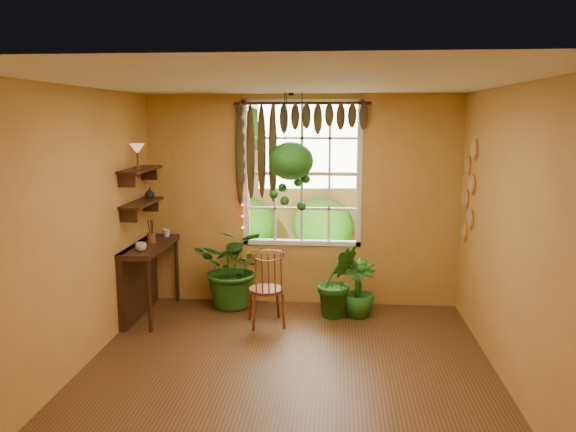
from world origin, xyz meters
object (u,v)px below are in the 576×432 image
Objects in this scene: counter_ledge at (142,271)px; potted_plant_left at (235,267)px; potted_plant_mid at (338,281)px; windsor_chair at (267,299)px; hanging_basket at (291,164)px.

counter_ledge is 1.14m from potted_plant_left.
potted_plant_mid is (2.38, 0.14, -0.10)m from counter_ledge.
windsor_chair is 1.20× the size of potted_plant_mid.
counter_ledge is 1.59m from windsor_chair.
potted_plant_mid is at bearing -11.05° from potted_plant_left.
potted_plant_left is 1.34m from potted_plant_mid.
potted_plant_mid reaches higher than counter_ledge.
counter_ledge is 0.84× the size of hanging_basket.
hanging_basket is (-0.59, 0.21, 1.39)m from potted_plant_mid.
hanging_basket is at bearing 160.60° from potted_plant_mid.
windsor_chair is at bearing -112.75° from hanging_basket.
hanging_basket is (1.80, 0.35, 1.29)m from counter_ledge.
windsor_chair is at bearing -156.44° from potted_plant_mid.
hanging_basket reaches higher than potted_plant_left.
windsor_chair is at bearing -51.60° from potted_plant_left.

